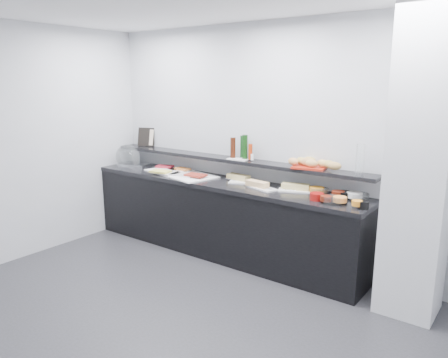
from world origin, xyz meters
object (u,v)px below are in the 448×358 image
Objects in this scene: bread_tray at (309,167)px; carafe at (360,159)px; condiment_tray at (239,159)px; sandwich_plate_mid at (262,188)px; cloche_base at (135,165)px; framed_print at (146,137)px.

carafe is at bearing -10.17° from bread_tray.
carafe is (1.43, 0.03, 0.14)m from condiment_tray.
bread_tray is at bearing 41.00° from sandwich_plate_mid.
condiment_tray is (-0.43, 0.18, 0.25)m from sandwich_plate_mid.
condiment_tray reaches higher than sandwich_plate_mid.
carafe is (0.53, 0.01, 0.14)m from bread_tray.
cloche_base is 3.10m from carafe.
carafe is (3.07, 0.16, 0.38)m from cloche_base.
carafe is at bearing -1.56° from condiment_tray.
cloche_base is at bearing -163.66° from sandwich_plate_mid.
carafe is at bearing -10.57° from cloche_base.
cloche_base is 2.08m from sandwich_plate_mid.
condiment_tray is at bearing -21.14° from framed_print.
carafe reaches higher than bread_tray.
bread_tray is (0.46, 0.20, 0.25)m from sandwich_plate_mid.
framed_print is 2.54m from bread_tray.
framed_print reaches higher than sandwich_plate_mid.
cloche_base is at bearing -176.95° from carafe.
bread_tray is 0.55m from carafe.
cloche_base reaches higher than sandwich_plate_mid.
bread_tray is (0.89, 0.02, 0.00)m from condiment_tray.
carafe reaches higher than condiment_tray.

